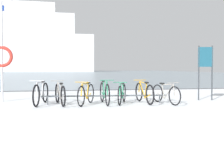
{
  "coord_description": "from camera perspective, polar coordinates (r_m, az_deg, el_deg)",
  "views": [
    {
      "loc": [
        -2.36,
        -4.4,
        1.22
      ],
      "look_at": [
        -0.54,
        6.5,
        0.95
      ],
      "focal_mm": 41.93,
      "sensor_mm": 36.0,
      "label": 1
    }
  ],
  "objects": [
    {
      "name": "ground",
      "position": [
        58.36,
        -7.14,
        0.15
      ],
      "size": [
        80.0,
        132.0,
        0.08
      ],
      "color": "silver"
    },
    {
      "name": "bike_rack",
      "position": [
        8.93,
        -1.57,
        -4.73
      ],
      "size": [
        4.24,
        0.32,
        0.31
      ],
      "color": "#4C5156",
      "rests_on": "ground"
    },
    {
      "name": "bicycle_0",
      "position": [
        9.09,
        -15.22,
        -4.0
      ],
      "size": [
        0.49,
        1.78,
        0.83
      ],
      "color": "black",
      "rests_on": "ground"
    },
    {
      "name": "bicycle_1",
      "position": [
        8.91,
        -11.28,
        -4.21
      ],
      "size": [
        0.53,
        1.71,
        0.79
      ],
      "color": "black",
      "rests_on": "ground"
    },
    {
      "name": "bicycle_2",
      "position": [
        8.81,
        -5.65,
        -4.25
      ],
      "size": [
        0.72,
        1.51,
        0.79
      ],
      "color": "black",
      "rests_on": "ground"
    },
    {
      "name": "bicycle_3",
      "position": [
        8.96,
        -1.64,
        -4.0
      ],
      "size": [
        0.46,
        1.79,
        0.84
      ],
      "color": "black",
      "rests_on": "ground"
    },
    {
      "name": "bicycle_4",
      "position": [
        9.05,
        2.19,
        -4.15
      ],
      "size": [
        0.67,
        1.55,
        0.77
      ],
      "color": "black",
      "rests_on": "ground"
    },
    {
      "name": "bicycle_5",
      "position": [
        9.23,
        7.01,
        -3.97
      ],
      "size": [
        0.46,
        1.72,
        0.8
      ],
      "color": "black",
      "rests_on": "ground"
    },
    {
      "name": "bicycle_6",
      "position": [
        9.18,
        11.63,
        -4.14
      ],
      "size": [
        0.56,
        1.57,
        0.75
      ],
      "color": "black",
      "rests_on": "ground"
    },
    {
      "name": "info_sign",
      "position": [
        10.54,
        19.7,
        2.35
      ],
      "size": [
        0.55,
        0.16,
        2.07
      ],
      "color": "#33383D",
      "rests_on": "ground"
    },
    {
      "name": "rescue_post",
      "position": [
        10.33,
        -22.9,
        4.08
      ],
      "size": [
        0.78,
        0.12,
        3.65
      ],
      "color": "silver",
      "rests_on": "ground"
    },
    {
      "name": "ferry_ship",
      "position": [
        91.43,
        -17.67,
        6.46
      ],
      "size": [
        41.69,
        12.2,
        27.98
      ],
      "color": "silver",
      "rests_on": "ground"
    }
  ]
}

